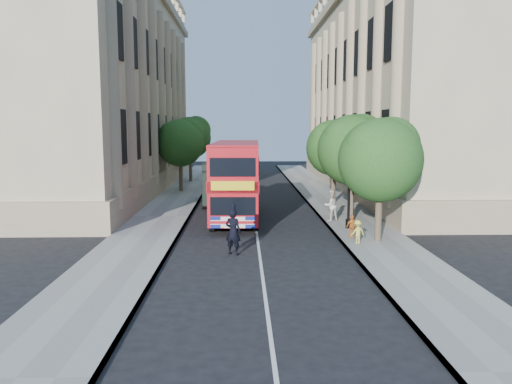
{
  "coord_description": "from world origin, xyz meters",
  "views": [
    {
      "loc": [
        -0.74,
        -20.47,
        5.62
      ],
      "look_at": [
        -0.06,
        4.64,
        2.3
      ],
      "focal_mm": 35.0,
      "sensor_mm": 36.0,
      "label": 1
    }
  ],
  "objects": [
    {
      "name": "double_decker_bus",
      "position": [
        -1.11,
        9.36,
        2.53
      ],
      "size": [
        2.9,
        9.98,
        4.58
      ],
      "rotation": [
        0.0,
        0.0,
        -0.03
      ],
      "color": "#B20C13",
      "rests_on": "ground"
    },
    {
      "name": "pavement_right",
      "position": [
        5.75,
        10.0,
        0.06
      ],
      "size": [
        3.5,
        80.0,
        0.12
      ],
      "primitive_type": "cube",
      "color": "gray",
      "rests_on": "ground"
    },
    {
      "name": "box_van",
      "position": [
        -2.58,
        15.11,
        1.45
      ],
      "size": [
        2.54,
        5.35,
        2.97
      ],
      "rotation": [
        0.0,
        0.0,
        0.08
      ],
      "color": "black",
      "rests_on": "ground"
    },
    {
      "name": "pavement_left",
      "position": [
        -5.75,
        10.0,
        0.06
      ],
      "size": [
        3.5,
        80.0,
        0.12
      ],
      "primitive_type": "cube",
      "color": "gray",
      "rests_on": "ground"
    },
    {
      "name": "building_right",
      "position": [
        13.8,
        24.0,
        9.0
      ],
      "size": [
        12.0,
        38.0,
        18.0
      ],
      "primitive_type": "cube",
      "color": "tan",
      "rests_on": "ground"
    },
    {
      "name": "police_constable",
      "position": [
        -1.16,
        1.0,
        1.02
      ],
      "size": [
        0.88,
        0.75,
        2.03
      ],
      "primitive_type": "imported",
      "rotation": [
        0.0,
        0.0,
        2.71
      ],
      "color": "black",
      "rests_on": "ground"
    },
    {
      "name": "tree_right_near",
      "position": [
        5.84,
        3.03,
        4.25
      ],
      "size": [
        4.0,
        4.0,
        6.08
      ],
      "color": "#473828",
      "rests_on": "ground"
    },
    {
      "name": "tree_right_far",
      "position": [
        5.84,
        15.03,
        4.31
      ],
      "size": [
        4.0,
        4.0,
        6.15
      ],
      "color": "#473828",
      "rests_on": "ground"
    },
    {
      "name": "tree_left_back",
      "position": [
        -5.96,
        30.03,
        4.71
      ],
      "size": [
        4.2,
        4.2,
        6.65
      ],
      "color": "#473828",
      "rests_on": "ground"
    },
    {
      "name": "woman_pedestrian",
      "position": [
        4.4,
        8.13,
        1.04
      ],
      "size": [
        1.1,
        1.0,
        1.83
      ],
      "primitive_type": "imported",
      "rotation": [
        0.0,
        0.0,
        3.56
      ],
      "color": "beige",
      "rests_on": "pavement_right"
    },
    {
      "name": "tree_left_far",
      "position": [
        -5.96,
        22.03,
        4.44
      ],
      "size": [
        4.0,
        4.0,
        6.3
      ],
      "color": "#473828",
      "rests_on": "ground"
    },
    {
      "name": "ground",
      "position": [
        0.0,
        0.0,
        0.0
      ],
      "size": [
        120.0,
        120.0,
        0.0
      ],
      "primitive_type": "plane",
      "color": "black",
      "rests_on": "ground"
    },
    {
      "name": "child_b",
      "position": [
        4.67,
        2.43,
        0.68
      ],
      "size": [
        0.82,
        0.64,
        1.12
      ],
      "primitive_type": "imported",
      "rotation": [
        0.0,
        0.0,
        3.5
      ],
      "color": "#DBD14A",
      "rests_on": "pavement_right"
    },
    {
      "name": "lamp_post",
      "position": [
        5.0,
        6.0,
        2.51
      ],
      "size": [
        0.32,
        0.32,
        5.16
      ],
      "color": "black",
      "rests_on": "pavement_right"
    },
    {
      "name": "tree_right_mid",
      "position": [
        5.84,
        9.03,
        4.45
      ],
      "size": [
        4.2,
        4.2,
        6.37
      ],
      "color": "#473828",
      "rests_on": "ground"
    },
    {
      "name": "building_left",
      "position": [
        -13.8,
        24.0,
        9.0
      ],
      "size": [
        12.0,
        38.0,
        18.0
      ],
      "primitive_type": "cube",
      "color": "tan",
      "rests_on": "ground"
    },
    {
      "name": "child_a",
      "position": [
        4.7,
        3.71,
        0.69
      ],
      "size": [
        0.73,
        0.52,
        1.14
      ],
      "primitive_type": "imported",
      "rotation": [
        0.0,
        0.0,
        3.55
      ],
      "color": "orange",
      "rests_on": "pavement_right"
    }
  ]
}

